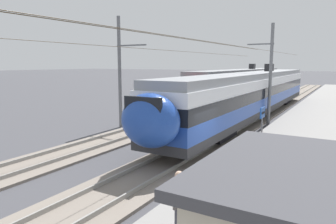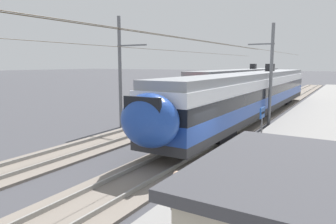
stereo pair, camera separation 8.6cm
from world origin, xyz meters
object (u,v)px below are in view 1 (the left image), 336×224
object	(u,v)px
passenger_walking	(179,200)
handbag_near_sign	(258,153)
train_near_platform	(253,92)
handbag_beside_passenger	(203,214)
catenary_mast_far_side	(121,70)
catenary_mast_mid	(269,72)
train_far_track	(241,82)
platform_sign	(262,120)
potted_plant_platform_edge	(253,176)

from	to	relation	value
passenger_walking	handbag_near_sign	distance (m)	7.86
train_near_platform	handbag_beside_passenger	xyz separation A→B (m)	(-18.17, -3.63, -1.81)
catenary_mast_far_side	handbag_near_sign	xyz separation A→B (m)	(-3.22, -10.56, -3.66)
train_near_platform	catenary_mast_mid	size ratio (longest dim) A/B	0.67
train_far_track	passenger_walking	distance (m)	33.50
catenary_mast_far_side	passenger_walking	size ratio (longest dim) A/B	28.32
catenary_mast_mid	handbag_beside_passenger	world-z (taller)	catenary_mast_mid
platform_sign	handbag_near_sign	bearing A→B (deg)	175.61
passenger_walking	train_near_platform	bearing A→B (deg)	10.26
catenary_mast_mid	passenger_walking	world-z (taller)	catenary_mast_mid
handbag_beside_passenger	potted_plant_platform_edge	bearing A→B (deg)	-11.92
potted_plant_platform_edge	catenary_mast_far_side	bearing A→B (deg)	58.26
train_near_platform	train_far_track	size ratio (longest dim) A/B	1.07
train_near_platform	handbag_near_sign	xyz separation A→B (m)	(-11.49, -3.43, -1.80)
train_near_platform	handbag_near_sign	distance (m)	12.13
platform_sign	passenger_walking	xyz separation A→B (m)	(-8.23, -0.04, -0.71)
platform_sign	passenger_walking	distance (m)	8.26
handbag_beside_passenger	handbag_near_sign	distance (m)	6.68
handbag_near_sign	passenger_walking	bearing A→B (deg)	-179.48
train_far_track	handbag_near_sign	size ratio (longest dim) A/B	76.96
handbag_beside_passenger	platform_sign	bearing A→B (deg)	1.41
train_near_platform	handbag_beside_passenger	world-z (taller)	train_near_platform
platform_sign	handbag_beside_passenger	distance (m)	7.25
platform_sign	handbag_beside_passenger	xyz separation A→B (m)	(-7.08, -0.17, -1.53)
catenary_mast_mid	handbag_near_sign	distance (m)	10.60
handbag_beside_passenger	potted_plant_platform_edge	world-z (taller)	potted_plant_platform_edge
platform_sign	catenary_mast_mid	bearing A→B (deg)	11.54
train_near_platform	potted_plant_platform_edge	xyz separation A→B (m)	(-15.30, -4.24, -1.52)
catenary_mast_far_side	passenger_walking	distance (m)	15.59
catenary_mast_mid	handbag_near_sign	xyz separation A→B (m)	(-9.82, -1.89, -3.52)
train_near_platform	catenary_mast_far_side	bearing A→B (deg)	139.23
train_near_platform	handbag_beside_passenger	bearing A→B (deg)	-168.70
train_far_track	catenary_mast_mid	size ratio (longest dim) A/B	0.63
handbag_near_sign	train_far_track	bearing A→B (deg)	19.31
handbag_beside_passenger	potted_plant_platform_edge	xyz separation A→B (m)	(2.87, -0.61, 0.30)
catenary_mast_mid	handbag_near_sign	world-z (taller)	catenary_mast_mid
passenger_walking	handbag_beside_passenger	world-z (taller)	passenger_walking
passenger_walking	potted_plant_platform_edge	bearing A→B (deg)	-10.47
train_near_platform	catenary_mast_mid	bearing A→B (deg)	-137.47
platform_sign	passenger_walking	bearing A→B (deg)	-179.73
train_near_platform	handbag_beside_passenger	size ratio (longest dim) A/B	88.55
train_far_track	platform_sign	world-z (taller)	train_far_track
train_near_platform	catenary_mast_far_side	distance (m)	11.08
catenary_mast_far_side	potted_plant_platform_edge	size ratio (longest dim) A/B	64.99
catenary_mast_mid	potted_plant_platform_edge	size ratio (longest dim) A/B	64.99
train_near_platform	passenger_walking	size ratio (longest dim) A/B	19.06
handbag_beside_passenger	potted_plant_platform_edge	size ratio (longest dim) A/B	0.49
platform_sign	handbag_beside_passenger	size ratio (longest dim) A/B	6.20
handbag_beside_passenger	handbag_near_sign	xyz separation A→B (m)	(6.68, 0.21, 0.01)
catenary_mast_mid	train_near_platform	bearing A→B (deg)	42.53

